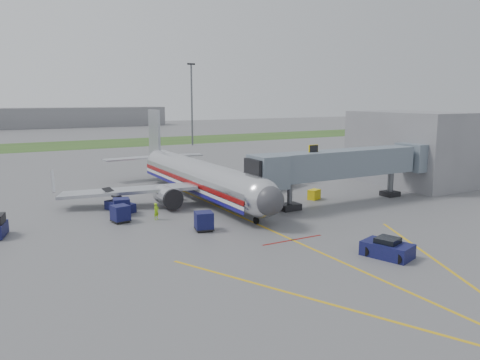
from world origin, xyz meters
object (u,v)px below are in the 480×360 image
airliner (199,176)px  pushback_tug (387,249)px  ramp_worker (156,211)px  belt_loader (120,206)px

airliner → pushback_tug: bearing=-81.7°
pushback_tug → ramp_worker: ramp_worker is taller
airliner → pushback_tug: 26.53m
belt_loader → ramp_worker: (2.18, -5.44, 0.29)m
airliner → ramp_worker: (-7.84, -7.14, -1.80)m
airliner → belt_loader: airliner is taller
airliner → pushback_tug: airliner is taller
airliner → belt_loader: 10.38m
airliner → pushback_tug: (3.80, -26.17, -2.02)m
airliner → belt_loader: bearing=-170.4°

